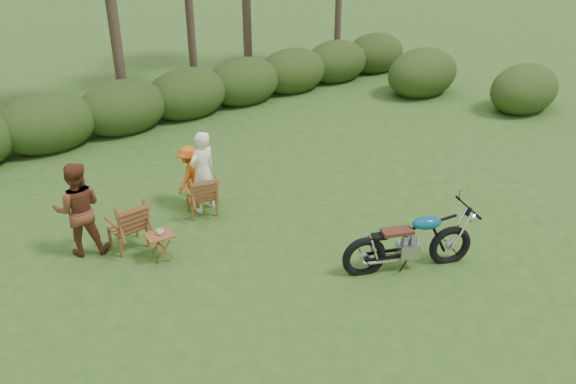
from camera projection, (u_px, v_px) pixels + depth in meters
ground at (364, 278)px, 9.24m from camera, size 80.00×80.00×0.00m
motorcycle at (406, 267)px, 9.53m from camera, size 2.30×1.70×1.24m
lawn_chair_right at (203, 213)px, 11.20m from camera, size 0.76×0.76×0.89m
lawn_chair_left at (130, 246)px, 10.11m from camera, size 0.67×0.67×0.96m
side_table at (161, 247)px, 9.65m from camera, size 0.54×0.47×0.49m
cup at (160, 232)px, 9.51m from camera, size 0.15×0.15×0.10m
adult_a at (206, 209)px, 11.35m from camera, size 0.67×0.50×1.67m
adult_b at (86, 251)px, 9.97m from camera, size 1.02×0.93×1.70m
child at (192, 203)px, 11.62m from camera, size 0.93×0.83×1.25m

